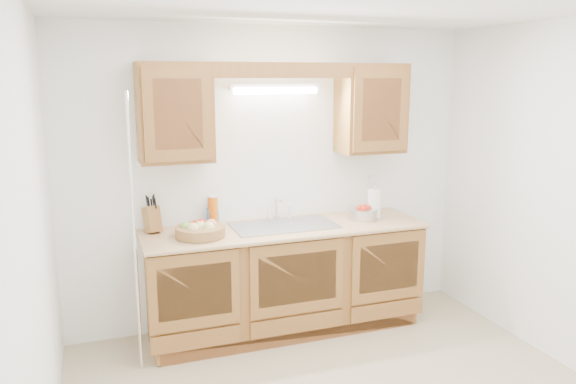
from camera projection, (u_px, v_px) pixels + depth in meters
name	position (u px, v px, depth m)	size (l,w,h in m)	color
room	(350.00, 219.00, 3.39)	(3.52, 3.50, 2.50)	#C7B690
base_cabinets	(284.00, 279.00, 4.66)	(2.20, 0.60, 0.86)	olive
countertop	(285.00, 229.00, 4.55)	(2.30, 0.63, 0.04)	tan
upper_cabinet_left	(175.00, 113.00, 4.23)	(0.55, 0.33, 0.75)	olive
upper_cabinet_right	(371.00, 109.00, 4.78)	(0.55, 0.33, 0.75)	olive
valance	(285.00, 70.00, 4.30)	(2.20, 0.05, 0.12)	olive
fluorescent_fixture	(275.00, 89.00, 4.54)	(0.76, 0.08, 0.08)	white
sink	(284.00, 234.00, 4.58)	(0.84, 0.46, 0.36)	#9E9EA3
wire_shelf_pole	(134.00, 237.00, 3.90)	(0.03, 0.03, 2.00)	silver
outlet_plate	(372.00, 182.00, 5.10)	(0.08, 0.01, 0.12)	white
fruit_basket	(200.00, 230.00, 4.25)	(0.43, 0.43, 0.12)	#A27841
knife_block	(152.00, 219.00, 4.37)	(0.15, 0.19, 0.30)	olive
orange_canister	(213.00, 210.00, 4.56)	(0.10, 0.10, 0.25)	#D85F0C
soap_bottle	(212.00, 213.00, 4.59)	(0.09, 0.09, 0.20)	blue
sponge	(213.00, 224.00, 4.60)	(0.13, 0.09, 0.03)	#CC333F
paper_towel	(374.00, 204.00, 4.81)	(0.14, 0.14, 0.29)	silver
apple_bowl	(363.00, 213.00, 4.77)	(0.32, 0.32, 0.13)	silver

